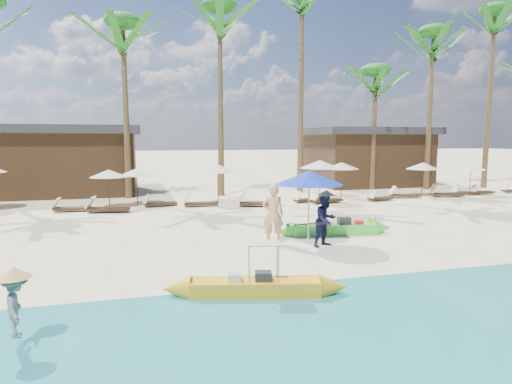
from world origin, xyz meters
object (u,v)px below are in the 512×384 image
object	(u,v)px
blue_umbrella	(309,178)
green_canoe	(334,229)
tourist	(273,214)
yellow_canoe	(255,287)

from	to	relation	value
blue_umbrella	green_canoe	bearing A→B (deg)	36.02
green_canoe	tourist	world-z (taller)	tourist
tourist	green_canoe	bearing A→B (deg)	-151.94
green_canoe	tourist	xyz separation A→B (m)	(-2.57, -0.74, 0.79)
green_canoe	blue_umbrella	world-z (taller)	blue_umbrella
green_canoe	yellow_canoe	world-z (taller)	yellow_canoe
yellow_canoe	blue_umbrella	bearing A→B (deg)	67.85
green_canoe	tourist	bearing A→B (deg)	-157.07
tourist	blue_umbrella	size ratio (longest dim) A/B	0.81
yellow_canoe	tourist	distance (m)	4.89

